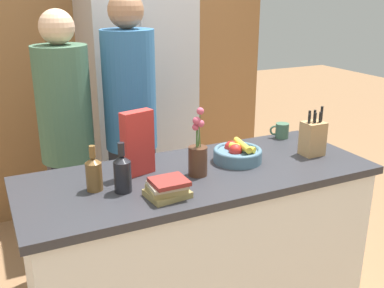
{
  "coord_description": "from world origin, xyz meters",
  "views": [
    {
      "loc": [
        -0.94,
        -1.86,
        1.79
      ],
      "look_at": [
        0.0,
        0.09,
        1.05
      ],
      "focal_mm": 42.0,
      "sensor_mm": 36.0,
      "label": 1
    }
  ],
  "objects_px": {
    "knife_block": "(313,138)",
    "flower_vase": "(198,155)",
    "refrigerator": "(138,96)",
    "fruit_bowl": "(237,153)",
    "person_at_sink": "(67,136)",
    "cereal_box": "(138,143)",
    "bottle_oil": "(122,173)",
    "book_stack": "(168,189)",
    "person_in_blue": "(131,123)",
    "bottle_vinegar": "(94,173)",
    "coffee_mug": "(282,131)"
  },
  "relations": [
    {
      "from": "refrigerator",
      "to": "knife_block",
      "type": "relative_size",
      "value": 7.43
    },
    {
      "from": "knife_block",
      "to": "flower_vase",
      "type": "distance_m",
      "value": 0.7
    },
    {
      "from": "knife_block",
      "to": "book_stack",
      "type": "relative_size",
      "value": 1.4
    },
    {
      "from": "knife_block",
      "to": "person_at_sink",
      "type": "distance_m",
      "value": 1.43
    },
    {
      "from": "fruit_bowl",
      "to": "bottle_vinegar",
      "type": "relative_size",
      "value": 1.21
    },
    {
      "from": "person_at_sink",
      "to": "person_in_blue",
      "type": "height_order",
      "value": "person_in_blue"
    },
    {
      "from": "book_stack",
      "to": "knife_block",
      "type": "bearing_deg",
      "value": 9.47
    },
    {
      "from": "coffee_mug",
      "to": "person_in_blue",
      "type": "relative_size",
      "value": 0.06
    },
    {
      "from": "refrigerator",
      "to": "person_in_blue",
      "type": "relative_size",
      "value": 1.13
    },
    {
      "from": "flower_vase",
      "to": "cereal_box",
      "type": "bearing_deg",
      "value": 151.45
    },
    {
      "from": "bottle_vinegar",
      "to": "book_stack",
      "type": "bearing_deg",
      "value": -38.39
    },
    {
      "from": "refrigerator",
      "to": "cereal_box",
      "type": "bearing_deg",
      "value": -109.12
    },
    {
      "from": "coffee_mug",
      "to": "fruit_bowl",
      "type": "bearing_deg",
      "value": -153.45
    },
    {
      "from": "knife_block",
      "to": "bottle_vinegar",
      "type": "bearing_deg",
      "value": 177.19
    },
    {
      "from": "person_at_sink",
      "to": "bottle_vinegar",
      "type": "bearing_deg",
      "value": -92.52
    },
    {
      "from": "book_stack",
      "to": "flower_vase",
      "type": "bearing_deg",
      "value": 36.01
    },
    {
      "from": "flower_vase",
      "to": "coffee_mug",
      "type": "distance_m",
      "value": 0.79
    },
    {
      "from": "flower_vase",
      "to": "person_at_sink",
      "type": "height_order",
      "value": "person_at_sink"
    },
    {
      "from": "refrigerator",
      "to": "fruit_bowl",
      "type": "distance_m",
      "value": 1.4
    },
    {
      "from": "flower_vase",
      "to": "bottle_vinegar",
      "type": "relative_size",
      "value": 1.6
    },
    {
      "from": "fruit_bowl",
      "to": "person_at_sink",
      "type": "bearing_deg",
      "value": 136.0
    },
    {
      "from": "knife_block",
      "to": "flower_vase",
      "type": "xyz_separation_m",
      "value": [
        -0.7,
        0.01,
        0.01
      ]
    },
    {
      "from": "refrigerator",
      "to": "knife_block",
      "type": "distance_m",
      "value": 1.56
    },
    {
      "from": "cereal_box",
      "to": "coffee_mug",
      "type": "xyz_separation_m",
      "value": [
        0.98,
        0.16,
        -0.11
      ]
    },
    {
      "from": "fruit_bowl",
      "to": "person_in_blue",
      "type": "relative_size",
      "value": 0.14
    },
    {
      "from": "bottle_oil",
      "to": "person_in_blue",
      "type": "height_order",
      "value": "person_in_blue"
    },
    {
      "from": "book_stack",
      "to": "person_at_sink",
      "type": "relative_size",
      "value": 0.11
    },
    {
      "from": "person_in_blue",
      "to": "bottle_vinegar",
      "type": "bearing_deg",
      "value": -140.59
    },
    {
      "from": "bottle_oil",
      "to": "refrigerator",
      "type": "bearing_deg",
      "value": 68.41
    },
    {
      "from": "person_at_sink",
      "to": "person_in_blue",
      "type": "distance_m",
      "value": 0.39
    },
    {
      "from": "refrigerator",
      "to": "bottle_vinegar",
      "type": "xyz_separation_m",
      "value": [
        -0.7,
        -1.43,
        0.01
      ]
    },
    {
      "from": "refrigerator",
      "to": "fruit_bowl",
      "type": "relative_size",
      "value": 7.84
    },
    {
      "from": "coffee_mug",
      "to": "bottle_vinegar",
      "type": "bearing_deg",
      "value": -168.06
    },
    {
      "from": "flower_vase",
      "to": "bottle_oil",
      "type": "distance_m",
      "value": 0.39
    },
    {
      "from": "coffee_mug",
      "to": "bottle_oil",
      "type": "relative_size",
      "value": 0.48
    },
    {
      "from": "person_in_blue",
      "to": "knife_block",
      "type": "bearing_deg",
      "value": -63.4
    },
    {
      "from": "knife_block",
      "to": "person_in_blue",
      "type": "distance_m",
      "value": 1.09
    },
    {
      "from": "bottle_vinegar",
      "to": "person_at_sink",
      "type": "xyz_separation_m",
      "value": [
        0.02,
        0.76,
        -0.05
      ]
    },
    {
      "from": "flower_vase",
      "to": "person_in_blue",
      "type": "xyz_separation_m",
      "value": [
        -0.1,
        0.73,
        -0.02
      ]
    },
    {
      "from": "flower_vase",
      "to": "refrigerator",
      "type": "bearing_deg",
      "value": 82.09
    },
    {
      "from": "cereal_box",
      "to": "bottle_vinegar",
      "type": "xyz_separation_m",
      "value": [
        -0.24,
        -0.09,
        -0.08
      ]
    },
    {
      "from": "fruit_bowl",
      "to": "flower_vase",
      "type": "distance_m",
      "value": 0.29
    },
    {
      "from": "bottle_oil",
      "to": "fruit_bowl",
      "type": "bearing_deg",
      "value": 8.93
    },
    {
      "from": "cereal_box",
      "to": "book_stack",
      "type": "xyz_separation_m",
      "value": [
        0.03,
        -0.31,
        -0.12
      ]
    },
    {
      "from": "knife_block",
      "to": "bottle_oil",
      "type": "bearing_deg",
      "value": -179.34
    },
    {
      "from": "fruit_bowl",
      "to": "cereal_box",
      "type": "bearing_deg",
      "value": 173.28
    },
    {
      "from": "cereal_box",
      "to": "person_in_blue",
      "type": "relative_size",
      "value": 0.18
    },
    {
      "from": "flower_vase",
      "to": "bottle_oil",
      "type": "bearing_deg",
      "value": -176.17
    },
    {
      "from": "bottle_oil",
      "to": "person_in_blue",
      "type": "distance_m",
      "value": 0.81
    },
    {
      "from": "person_at_sink",
      "to": "person_in_blue",
      "type": "bearing_deg",
      "value": -11.31
    }
  ]
}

